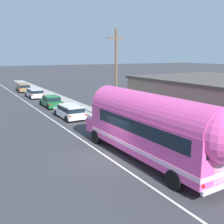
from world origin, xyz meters
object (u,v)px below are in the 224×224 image
object	(u,v)px
car_third	(35,93)
painted_bus	(153,126)
utility_pole	(116,76)
car_second	(51,101)
car_lead	(70,111)
car_fourth	(23,87)

from	to	relation	value
car_third	painted_bus	bearing A→B (deg)	-90.18
utility_pole	car_second	xyz separation A→B (m)	(-2.58, 11.31, -3.69)
car_second	car_third	bearing A→B (deg)	90.28
utility_pole	car_lead	distance (m)	6.35
car_fourth	car_lead	bearing A→B (deg)	-90.46
painted_bus	car_third	world-z (taller)	painted_bus
utility_pole	car_second	world-z (taller)	utility_pole
utility_pole	car_lead	world-z (taller)	utility_pole
car_lead	car_second	bearing A→B (deg)	88.12
utility_pole	car_lead	bearing A→B (deg)	122.54
car_second	car_fourth	world-z (taller)	same
painted_bus	car_second	distance (m)	20.26
utility_pole	car_third	xyz separation A→B (m)	(-2.62, 19.42, -3.63)
utility_pole	car_fourth	bearing A→B (deg)	95.45
painted_bus	car_fourth	bearing A→B (deg)	89.86
utility_pole	car_third	world-z (taller)	utility_pole
car_lead	car_second	distance (m)	6.92
car_second	car_fourth	size ratio (longest dim) A/B	1.02
painted_bus	car_lead	distance (m)	13.37
car_lead	car_third	xyz separation A→B (m)	(0.19, 15.03, 0.01)
painted_bus	car_lead	xyz separation A→B (m)	(-0.10, 13.28, -1.51)
utility_pole	car_lead	size ratio (longest dim) A/B	1.85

